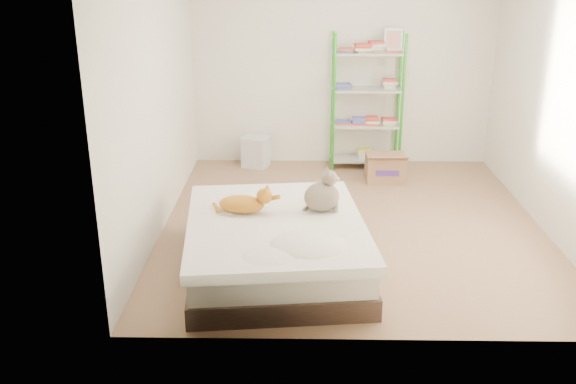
{
  "coord_description": "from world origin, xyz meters",
  "views": [
    {
      "loc": [
        -0.55,
        -6.04,
        2.6
      ],
      "look_at": [
        -0.64,
        -0.75,
        0.62
      ],
      "focal_mm": 40.0,
      "sensor_mm": 36.0,
      "label": 1
    }
  ],
  "objects_px": {
    "cardboard_box": "(385,168)",
    "white_bin": "(256,152)",
    "grey_cat": "(322,191)",
    "shelf_unit": "(367,98)",
    "orange_cat": "(242,202)",
    "bed": "(276,246)"
  },
  "relations": [
    {
      "from": "orange_cat",
      "to": "white_bin",
      "type": "relative_size",
      "value": 1.14
    },
    {
      "from": "bed",
      "to": "orange_cat",
      "type": "distance_m",
      "value": 0.48
    },
    {
      "from": "bed",
      "to": "white_bin",
      "type": "xyz_separation_m",
      "value": [
        -0.36,
        2.9,
        -0.04
      ]
    },
    {
      "from": "orange_cat",
      "to": "grey_cat",
      "type": "xyz_separation_m",
      "value": [
        0.7,
        0.05,
        0.09
      ]
    },
    {
      "from": "bed",
      "to": "shelf_unit",
      "type": "xyz_separation_m",
      "value": [
        1.05,
        2.93,
        0.65
      ]
    },
    {
      "from": "shelf_unit",
      "to": "grey_cat",
      "type": "bearing_deg",
      "value": -103.55
    },
    {
      "from": "cardboard_box",
      "to": "white_bin",
      "type": "height_order",
      "value": "white_bin"
    },
    {
      "from": "orange_cat",
      "to": "white_bin",
      "type": "xyz_separation_m",
      "value": [
        -0.06,
        2.72,
        -0.37
      ]
    },
    {
      "from": "bed",
      "to": "shelf_unit",
      "type": "bearing_deg",
      "value": 64.19
    },
    {
      "from": "shelf_unit",
      "to": "cardboard_box",
      "type": "xyz_separation_m",
      "value": [
        0.19,
        -0.55,
        -0.73
      ]
    },
    {
      "from": "bed",
      "to": "shelf_unit",
      "type": "distance_m",
      "value": 3.18
    },
    {
      "from": "cardboard_box",
      "to": "white_bin",
      "type": "distance_m",
      "value": 1.68
    },
    {
      "from": "grey_cat",
      "to": "orange_cat",
      "type": "bearing_deg",
      "value": 86.44
    },
    {
      "from": "orange_cat",
      "to": "shelf_unit",
      "type": "distance_m",
      "value": 3.08
    },
    {
      "from": "orange_cat",
      "to": "grey_cat",
      "type": "relative_size",
      "value": 1.25
    },
    {
      "from": "grey_cat",
      "to": "cardboard_box",
      "type": "relative_size",
      "value": 0.81
    },
    {
      "from": "orange_cat",
      "to": "grey_cat",
      "type": "height_order",
      "value": "grey_cat"
    },
    {
      "from": "orange_cat",
      "to": "cardboard_box",
      "type": "bearing_deg",
      "value": 61.07
    },
    {
      "from": "bed",
      "to": "orange_cat",
      "type": "height_order",
      "value": "orange_cat"
    },
    {
      "from": "cardboard_box",
      "to": "grey_cat",
      "type": "bearing_deg",
      "value": -111.98
    },
    {
      "from": "grey_cat",
      "to": "shelf_unit",
      "type": "xyz_separation_m",
      "value": [
        0.65,
        2.7,
        0.23
      ]
    },
    {
      "from": "grey_cat",
      "to": "white_bin",
      "type": "relative_size",
      "value": 0.91
    }
  ]
}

